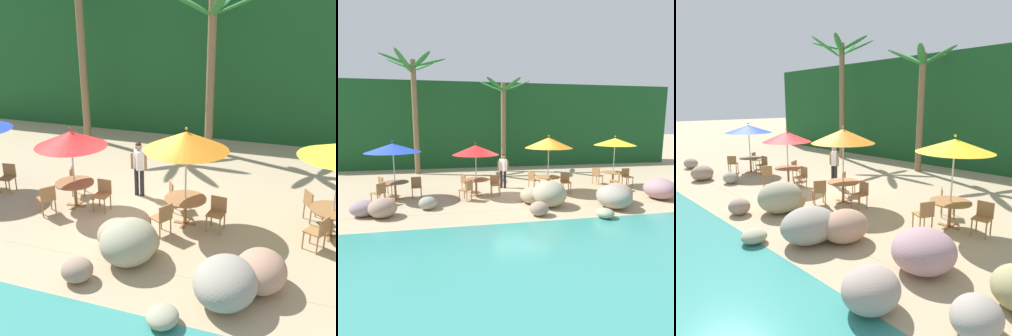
% 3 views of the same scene
% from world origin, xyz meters
% --- Properties ---
extents(ground_plane, '(120.00, 120.00, 0.00)m').
position_xyz_m(ground_plane, '(0.00, 0.00, 0.00)').
color(ground_plane, tan).
extents(terrace_deck, '(18.00, 5.20, 0.01)m').
position_xyz_m(terrace_deck, '(0.00, 0.00, 0.00)').
color(terrace_deck, tan).
rests_on(terrace_deck, ground).
extents(foliage_backdrop, '(28.00, 2.40, 6.00)m').
position_xyz_m(foliage_backdrop, '(0.00, 9.00, 3.00)').
color(foliage_backdrop, '#194C23').
rests_on(foliage_backdrop, ground).
extents(rock_seawall, '(16.63, 3.10, 0.98)m').
position_xyz_m(rock_seawall, '(1.85, -2.61, 0.39)').
color(rock_seawall, gray).
rests_on(rock_seawall, ground).
extents(umbrella_blue, '(2.23, 2.23, 2.46)m').
position_xyz_m(umbrella_blue, '(-5.34, -0.23, 2.16)').
color(umbrella_blue, silver).
rests_on(umbrella_blue, ground).
extents(dining_table_blue, '(1.10, 1.10, 0.74)m').
position_xyz_m(dining_table_blue, '(-5.34, -0.23, 0.61)').
color(dining_table_blue, olive).
rests_on(dining_table_blue, ground).
extents(chair_blue_seaward, '(0.47, 0.48, 0.87)m').
position_xyz_m(chair_blue_seaward, '(-4.51, -0.03, 0.51)').
color(chair_blue_seaward, '#9E7042').
rests_on(chair_blue_seaward, ground).
extents(chair_blue_inland, '(0.60, 0.59, 0.87)m').
position_xyz_m(chair_blue_inland, '(-5.93, 0.38, 0.51)').
color(chair_blue_inland, '#9E7042').
rests_on(chair_blue_inland, ground).
extents(chair_blue_left, '(0.60, 0.59, 0.87)m').
position_xyz_m(chair_blue_left, '(-5.79, -0.96, 0.51)').
color(chair_blue_left, '#9E7042').
rests_on(chair_blue_left, ground).
extents(umbrella_red, '(2.00, 2.00, 2.35)m').
position_xyz_m(umbrella_red, '(-1.96, -0.31, 2.03)').
color(umbrella_red, silver).
rests_on(umbrella_red, ground).
extents(dining_table_red, '(1.10, 1.10, 0.74)m').
position_xyz_m(dining_table_red, '(-1.96, -0.31, 0.61)').
color(dining_table_red, olive).
rests_on(dining_table_red, ground).
extents(chair_red_seaward, '(0.43, 0.44, 0.87)m').
position_xyz_m(chair_red_seaward, '(-1.11, -0.23, 0.51)').
color(chair_red_seaward, '#9E7042').
rests_on(chair_red_seaward, ground).
extents(chair_red_inland, '(0.56, 0.56, 0.87)m').
position_xyz_m(chair_red_inland, '(-2.40, 0.43, 0.51)').
color(chair_red_inland, '#9E7042').
rests_on(chair_red_inland, ground).
extents(chair_red_left, '(0.59, 0.59, 0.87)m').
position_xyz_m(chair_red_left, '(-2.39, -1.04, 0.51)').
color(chair_red_left, '#9E7042').
rests_on(chair_red_left, ground).
extents(umbrella_orange, '(2.15, 2.15, 2.64)m').
position_xyz_m(umbrella_orange, '(1.33, -0.31, 2.29)').
color(umbrella_orange, silver).
rests_on(umbrella_orange, ground).
extents(dining_table_orange, '(1.10, 1.10, 0.74)m').
position_xyz_m(dining_table_orange, '(1.33, -0.31, 0.61)').
color(dining_table_orange, olive).
rests_on(dining_table_orange, ground).
extents(chair_orange_seaward, '(0.47, 0.48, 0.87)m').
position_xyz_m(chair_orange_seaward, '(2.19, -0.32, 0.51)').
color(chair_orange_seaward, '#9E7042').
rests_on(chair_orange_seaward, ground).
extents(chair_orange_inland, '(0.58, 0.58, 0.87)m').
position_xyz_m(chair_orange_inland, '(0.82, 0.38, 0.51)').
color(chair_orange_inland, '#9E7042').
rests_on(chair_orange_inland, ground).
extents(chair_orange_left, '(0.58, 0.58, 0.87)m').
position_xyz_m(chair_orange_left, '(0.99, -1.09, 0.51)').
color(chair_orange_left, '#9E7042').
rests_on(chair_orange_left, ground).
extents(umbrella_yellow, '(2.02, 2.02, 2.56)m').
position_xyz_m(umbrella_yellow, '(4.95, 0.23, 2.26)').
color(umbrella_yellow, silver).
rests_on(umbrella_yellow, ground).
extents(dining_table_yellow, '(1.10, 1.10, 0.74)m').
position_xyz_m(dining_table_yellow, '(4.95, 0.23, 0.61)').
color(dining_table_yellow, olive).
rests_on(dining_table_yellow, ground).
extents(chair_yellow_seaward, '(0.44, 0.44, 0.87)m').
position_xyz_m(chair_yellow_seaward, '(5.79, 0.35, 0.51)').
color(chair_yellow_seaward, '#9E7042').
rests_on(chair_yellow_seaward, ground).
extents(chair_yellow_inland, '(0.58, 0.58, 0.87)m').
position_xyz_m(chair_yellow_inland, '(4.45, 0.93, 0.51)').
color(chair_yellow_inland, '#9E7042').
rests_on(chair_yellow_inland, ground).
extents(chair_yellow_left, '(0.57, 0.57, 0.87)m').
position_xyz_m(chair_yellow_left, '(4.64, -0.57, 0.51)').
color(chair_yellow_left, '#9E7042').
rests_on(chair_yellow_left, ground).
extents(palm_tree_nearest, '(3.81, 3.68, 7.20)m').
position_xyz_m(palm_tree_nearest, '(-5.11, 5.94, 4.95)').
color(palm_tree_nearest, brown).
rests_on(palm_tree_nearest, ground).
extents(palm_tree_second, '(3.33, 3.39, 5.93)m').
position_xyz_m(palm_tree_second, '(0.42, 5.94, 3.92)').
color(palm_tree_second, brown).
rests_on(palm_tree_second, ground).
extents(waiter_in_white, '(0.52, 0.39, 1.70)m').
position_xyz_m(waiter_in_white, '(-0.52, 1.00, 0.99)').
color(waiter_in_white, '#232328').
rests_on(waiter_in_white, ground).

